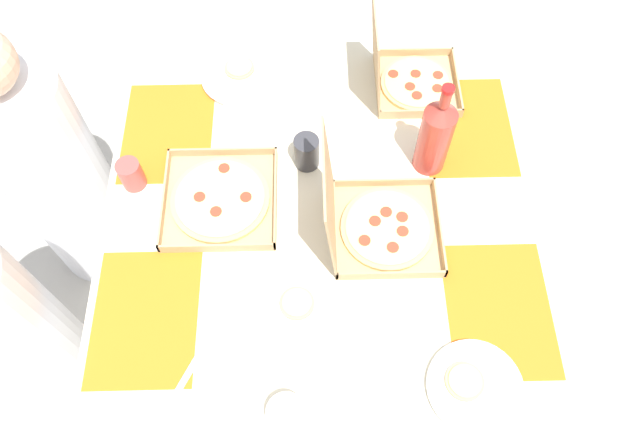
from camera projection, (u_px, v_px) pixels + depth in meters
ground_plane at (320, 308)px, 2.30m from camera, size 6.00×6.00×0.00m
dining_table at (320, 231)px, 1.75m from camera, size 1.27×1.18×0.74m
placemat_near_left at (499, 309)px, 1.52m from camera, size 0.36×0.26×0.00m
placemat_near_right at (467, 126)px, 1.80m from camera, size 0.36×0.26×0.00m
placemat_far_left at (145, 317)px, 1.51m from camera, size 0.36×0.26×0.00m
placemat_far_right at (168, 132)px, 1.79m from camera, size 0.36×0.26×0.00m
pizza_box_corner_right at (375, 222)px, 1.59m from camera, size 0.28×0.32×0.32m
pizza_box_corner_left at (408, 77)px, 1.84m from camera, size 0.25×0.28×0.29m
pizza_box_center at (220, 199)px, 1.67m from camera, size 0.31×0.31×0.04m
plate_near_right at (239, 76)px, 1.88m from camera, size 0.23×0.23×0.03m
plate_far_left at (474, 387)px, 1.42m from camera, size 0.23×0.23×0.03m
plate_near_left at (289, 301)px, 1.53m from camera, size 0.22×0.22×0.03m
soda_bottle at (435, 135)px, 1.62m from camera, size 0.09×0.09×0.32m
cup_clear_left at (307, 152)px, 1.70m from camera, size 0.07×0.07×0.10m
cup_spare at (131, 174)px, 1.67m from camera, size 0.07×0.07×0.09m
condiment_bowl at (286, 414)px, 1.38m from camera, size 0.09×0.09×0.04m
fork_by_near_left at (311, 96)px, 1.86m from camera, size 0.19×0.04×0.00m
fork_by_far_left at (177, 394)px, 1.42m from camera, size 0.18×0.10×0.00m
diner_left_seat at (17, 346)px, 1.69m from camera, size 0.32×0.32×1.18m
diner_right_seat at (58, 177)px, 1.99m from camera, size 0.32×0.32×1.13m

